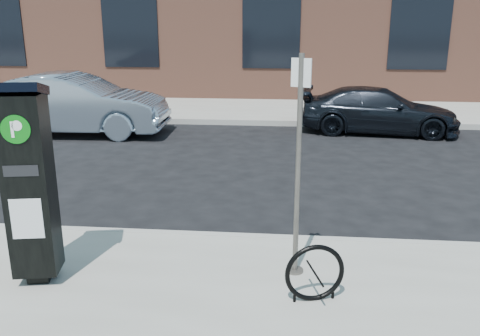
# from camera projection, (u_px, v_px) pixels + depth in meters

# --- Properties ---
(ground) EXTENTS (120.00, 120.00, 0.00)m
(ground) POSITION_uv_depth(u_px,v_px,m) (234.00, 244.00, 6.80)
(ground) COLOR black
(ground) RESTS_ON ground
(sidewalk_far) EXTENTS (60.00, 12.00, 0.15)m
(sidewalk_far) POSITION_uv_depth(u_px,v_px,m) (272.00, 94.00, 20.15)
(sidewalk_far) COLOR gray
(sidewalk_far) RESTS_ON ground
(curb_near) EXTENTS (60.00, 0.12, 0.16)m
(curb_near) POSITION_uv_depth(u_px,v_px,m) (234.00, 240.00, 6.76)
(curb_near) COLOR #9E9B93
(curb_near) RESTS_ON ground
(curb_far) EXTENTS (60.00, 0.12, 0.16)m
(curb_far) POSITION_uv_depth(u_px,v_px,m) (264.00, 123.00, 14.44)
(curb_far) COLOR #9E9B93
(curb_far) RESTS_ON ground
(parking_kiosk) EXTENTS (0.57, 0.53, 2.18)m
(parking_kiosk) POSITION_uv_depth(u_px,v_px,m) (29.00, 183.00, 5.27)
(parking_kiosk) COLOR black
(parking_kiosk) RESTS_ON sidewalk_near
(sign_pole) EXTENTS (0.21, 0.19, 2.42)m
(sign_pole) POSITION_uv_depth(u_px,v_px,m) (298.00, 170.00, 5.42)
(sign_pole) COLOR #58544D
(sign_pole) RESTS_ON sidewalk_near
(bike_rack) EXTENTS (0.61, 0.21, 0.62)m
(bike_rack) POSITION_uv_depth(u_px,v_px,m) (315.00, 273.00, 5.09)
(bike_rack) COLOR black
(bike_rack) RESTS_ON sidewalk_near
(car_silver) EXTENTS (4.84, 1.84, 1.58)m
(car_silver) POSITION_uv_depth(u_px,v_px,m) (74.00, 104.00, 13.14)
(car_silver) COLOR gray
(car_silver) RESTS_ON ground
(car_dark) EXTENTS (4.25, 2.07, 1.19)m
(car_dark) POSITION_uv_depth(u_px,v_px,m) (378.00, 110.00, 13.40)
(car_dark) COLOR black
(car_dark) RESTS_ON ground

